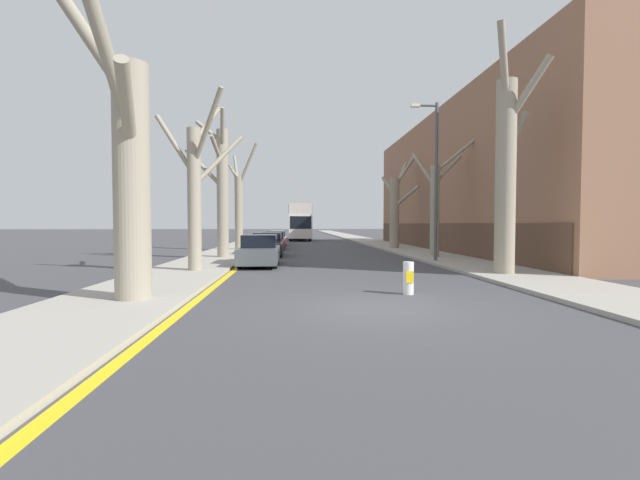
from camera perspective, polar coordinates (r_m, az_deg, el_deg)
name	(u,v)px	position (r m, az deg, el deg)	size (l,w,h in m)	color
ground_plane	(379,309)	(10.22, 7.83, -9.05)	(300.00, 300.00, 0.00)	#424247
sidewalk_left	(262,238)	(60.02, -7.74, 0.33)	(3.40, 120.00, 0.12)	#A39E93
sidewalk_right	(353,237)	(60.44, 4.41, 0.36)	(3.40, 120.00, 0.12)	#A39E93
building_facade_right	(497,183)	(34.49, 22.52, 7.05)	(10.08, 32.93, 10.04)	#93664C
kerb_line_stripe	(276,238)	(59.91, -5.95, 0.28)	(0.24, 120.00, 0.01)	yellow
street_tree_left_0	(129,166)	(11.59, -24.16, 9.03)	(2.36, 4.04, 7.65)	gray
street_tree_left_1	(196,189)	(17.95, -16.22, 6.52)	(3.41, 2.86, 7.06)	gray
street_tree_left_2	(221,188)	(24.80, -13.02, 6.75)	(2.54, 1.91, 8.21)	gray
street_tree_left_3	(239,206)	(32.18, -10.79, 4.54)	(2.99, 2.88, 7.83)	gray
street_tree_right_0	(506,168)	(17.66, 23.60, 8.74)	(2.16, 2.49, 9.09)	gray
street_tree_right_1	(436,204)	(25.13, 15.25, 4.64)	(3.63, 2.10, 7.14)	gray
street_tree_right_2	(396,207)	(33.98, 10.05, 4.32)	(2.73, 3.48, 7.40)	gray
double_decker_bus	(300,220)	(52.58, -2.71, 2.74)	(2.61, 11.92, 4.41)	silver
parked_car_0	(260,251)	(20.39, -8.06, -1.48)	(1.78, 4.22, 1.46)	#4C5156
parked_car_1	(268,245)	(26.60, -7.00, -0.66)	(1.88, 4.29, 1.42)	black
parked_car_2	(273,241)	(33.40, -6.30, -0.12)	(1.87, 4.55, 1.36)	maroon
parked_car_3	(276,238)	(39.34, -5.88, 0.21)	(1.87, 4.37, 1.32)	#9EA3AD
lamp_post	(434,174)	(22.47, 15.00, 8.48)	(1.40, 0.20, 8.03)	#4C4F54
traffic_bollard	(408,278)	(12.30, 11.69, -4.99)	(0.30, 0.31, 0.92)	white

